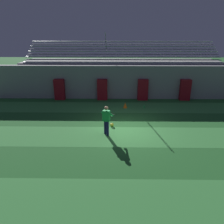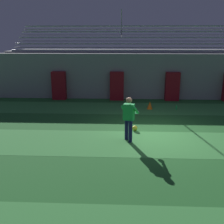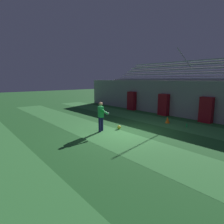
# 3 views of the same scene
# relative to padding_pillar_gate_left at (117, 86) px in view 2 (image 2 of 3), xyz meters

# --- Properties ---
(ground_plane) EXTENTS (80.00, 80.00, 0.00)m
(ground_plane) POSITION_rel_padding_pillar_gate_left_xyz_m (1.69, -5.95, -0.87)
(ground_plane) COLOR #236028
(turf_stripe_mid) EXTENTS (28.00, 2.48, 0.01)m
(turf_stripe_mid) POSITION_rel_padding_pillar_gate_left_xyz_m (1.69, -6.98, -0.86)
(turf_stripe_mid) COLOR #38843D
(turf_stripe_mid) RESTS_ON ground
(turf_stripe_far) EXTENTS (28.00, 2.48, 0.01)m
(turf_stripe_far) POSITION_rel_padding_pillar_gate_left_xyz_m (1.69, -2.01, -0.86)
(turf_stripe_far) COLOR #38843D
(turf_stripe_far) RESTS_ON ground
(back_wall) EXTENTS (24.00, 0.60, 2.80)m
(back_wall) POSITION_rel_padding_pillar_gate_left_xyz_m (1.69, 0.55, 0.53)
(back_wall) COLOR gray
(back_wall) RESTS_ON ground
(padding_pillar_gate_left) EXTENTS (0.84, 0.44, 1.73)m
(padding_pillar_gate_left) POSITION_rel_padding_pillar_gate_left_xyz_m (0.00, 0.00, 0.00)
(padding_pillar_gate_left) COLOR maroon
(padding_pillar_gate_left) RESTS_ON ground
(padding_pillar_gate_right) EXTENTS (0.84, 0.44, 1.73)m
(padding_pillar_gate_right) POSITION_rel_padding_pillar_gate_left_xyz_m (3.38, 0.00, 0.00)
(padding_pillar_gate_right) COLOR maroon
(padding_pillar_gate_right) RESTS_ON ground
(padding_pillar_far_left) EXTENTS (0.84, 0.44, 1.73)m
(padding_pillar_far_left) POSITION_rel_padding_pillar_gate_left_xyz_m (-3.60, 0.00, 0.00)
(padding_pillar_far_left) COLOR maroon
(padding_pillar_far_left) RESTS_ON ground
(bleacher_stand) EXTENTS (18.00, 4.05, 5.43)m
(bleacher_stand) POSITION_rel_padding_pillar_gate_left_xyz_m (1.69, 2.89, 0.64)
(bleacher_stand) COLOR gray
(bleacher_stand) RESTS_ON ground
(goalkeeper) EXTENTS (0.70, 0.68, 1.67)m
(goalkeeper) POSITION_rel_padding_pillar_gate_left_xyz_m (0.62, -6.75, 0.09)
(goalkeeper) COLOR #19194C
(goalkeeper) RESTS_ON ground
(soccer_ball) EXTENTS (0.22, 0.22, 0.22)m
(soccer_ball) POSITION_rel_padding_pillar_gate_left_xyz_m (0.90, -5.65, -0.76)
(soccer_ball) COLOR yellow
(soccer_ball) RESTS_ON ground
(traffic_cone) EXTENTS (0.30, 0.30, 0.42)m
(traffic_cone) POSITION_rel_padding_pillar_gate_left_xyz_m (1.84, -2.14, -0.66)
(traffic_cone) COLOR orange
(traffic_cone) RESTS_ON ground
(water_bottle) EXTENTS (0.07, 0.07, 0.24)m
(water_bottle) POSITION_rel_padding_pillar_gate_left_xyz_m (3.26, -2.21, -0.75)
(water_bottle) COLOR green
(water_bottle) RESTS_ON ground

